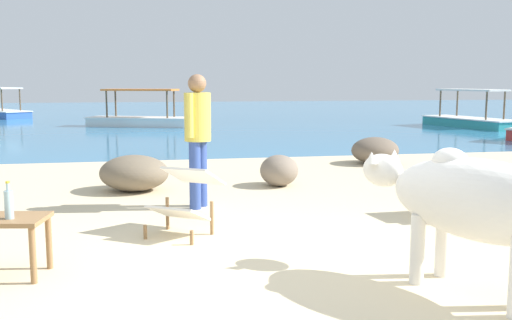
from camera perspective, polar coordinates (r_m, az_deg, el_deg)
The scene contains 13 objects.
sand_beach at distance 4.82m, azimuth 2.25°, elevation -11.13°, with size 18.00×14.00×0.04m, color beige.
water_surface at distance 26.51m, azimuth -8.59°, elevation 4.23°, with size 60.00×36.00×0.03m, color teal.
cow at distance 4.47m, azimuth 20.42°, elevation -3.67°, with size 1.13×1.84×1.05m.
bottle at distance 4.91m, azimuth -23.00°, elevation -3.95°, with size 0.07×0.07×0.30m.
deck_chair_near at distance 5.95m, azimuth -6.82°, elevation -3.50°, with size 0.87×0.93×0.68m.
deck_chair_far at distance 6.99m, azimuth 18.99°, elevation -2.20°, with size 0.83×0.63×0.68m.
person_standing at distance 7.07m, azimuth -5.72°, elevation 2.89°, with size 0.32×0.45×1.62m.
shore_rock_large at distance 8.40m, azimuth -11.82°, elevation -1.25°, with size 0.98×0.91×0.50m, color #756651.
shore_rock_medium at distance 8.61m, azimuth 2.27°, elevation -1.02°, with size 0.64×0.56×0.46m, color gray.
shore_rock_small at distance 11.15m, azimuth 11.56°, elevation 0.93°, with size 0.95×0.86×0.50m, color #6B5B4C.
boat_blue at distance 27.64m, azimuth -23.68°, elevation 4.41°, with size 3.09×3.65×1.29m.
boat_teal at distance 21.25m, azimuth 20.20°, elevation 3.78°, with size 1.93×3.84×1.29m.
boat_white at distance 20.69m, azimuth -11.17°, elevation 4.01°, with size 3.84×2.36×1.29m.
Camera 1 is at (-1.04, -4.44, 1.58)m, focal length 40.94 mm.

